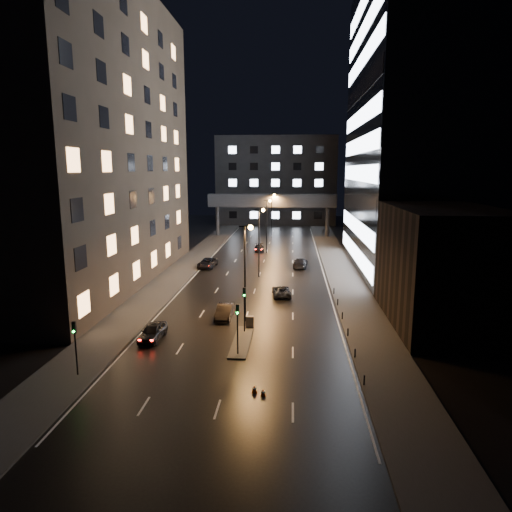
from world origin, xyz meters
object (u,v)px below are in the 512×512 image
object	(u,v)px
car_toward_b	(300,263)
utility_cabinet	(250,322)
car_away_b	(225,311)
car_away_c	(207,263)
car_away_d	(259,248)
car_away_a	(153,332)
car_toward_a	(281,291)

from	to	relation	value
car_toward_b	utility_cabinet	distance (m)	30.09
car_away_b	car_away_c	xyz separation A→B (m)	(-6.58, 25.27, -0.02)
car_away_d	car_toward_b	xyz separation A→B (m)	(7.71, -14.37, 0.12)
car_toward_b	utility_cabinet	world-z (taller)	car_toward_b
car_away_c	utility_cabinet	xyz separation A→B (m)	(9.53, -28.29, -0.02)
car_away_a	car_away_c	xyz separation A→B (m)	(-0.76, 31.92, -0.01)
utility_cabinet	car_away_c	bearing A→B (deg)	103.11
car_away_a	car_away_c	size ratio (longest dim) A/B	0.83
car_away_b	car_toward_b	distance (m)	27.88
car_away_a	car_away_b	bearing A→B (deg)	51.99
car_away_c	car_toward_a	xyz separation A→B (m)	(12.41, -16.05, -0.10)
car_toward_a	utility_cabinet	world-z (taller)	utility_cabinet
car_away_d	car_toward_a	size ratio (longest dim) A/B	0.95
car_toward_a	car_away_b	bearing A→B (deg)	51.03
car_away_a	utility_cabinet	bearing A→B (deg)	25.67
car_away_a	car_toward_a	xyz separation A→B (m)	(11.64, 15.87, -0.11)
car_toward_a	car_toward_b	bearing A→B (deg)	-105.35
car_toward_a	car_toward_b	distance (m)	17.55
car_away_c	car_away_d	size ratio (longest dim) A/B	1.22
car_away_b	car_toward_b	size ratio (longest dim) A/B	0.89
car_away_d	car_toward_b	bearing A→B (deg)	-67.51
car_away_b	car_toward_a	world-z (taller)	car_away_b
car_away_b	car_toward_b	bearing A→B (deg)	72.92
car_away_c	utility_cabinet	distance (m)	29.85
car_away_a	car_away_b	world-z (taller)	car_away_b
car_away_b	utility_cabinet	bearing A→B (deg)	-45.08
car_away_a	car_away_d	world-z (taller)	car_away_a
car_away_d	car_toward_a	distance (m)	32.12
car_toward_a	car_away_c	bearing A→B (deg)	-59.00
car_away_a	utility_cabinet	xyz separation A→B (m)	(8.77, 3.63, -0.03)
car_away_d	car_away_c	bearing A→B (deg)	-120.83
car_away_c	utility_cabinet	size ratio (longest dim) A/B	4.65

